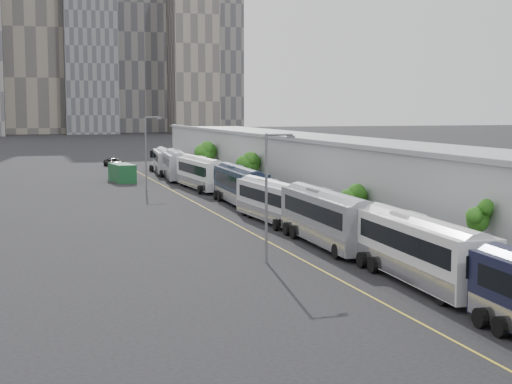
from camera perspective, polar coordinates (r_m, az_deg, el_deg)
name	(u,v)px	position (r m, az deg, el deg)	size (l,w,h in m)	color
sidewalk	(376,229)	(66.48, 8.75, -2.68)	(10.00, 170.00, 0.12)	gray
lane_line	(257,235)	(62.71, 0.05, -3.18)	(0.12, 160.00, 0.02)	gold
depot	(420,187)	(67.86, 11.84, 0.38)	(12.45, 160.40, 7.20)	gray
skyline	(58,5)	(331.30, -14.23, 13.02)	(145.00, 64.00, 120.00)	slate
bus_2	(420,256)	(46.43, 11.85, -4.54)	(3.29, 13.60, 3.95)	silver
bus_3	(328,223)	(58.11, 5.24, -2.24)	(3.14, 14.05, 4.09)	slate
bus_4	(273,205)	(69.73, 1.26, -0.94)	(3.32, 12.83, 3.71)	#B7B8C3
bus_5	(240,189)	(82.26, -1.15, 0.23)	(3.26, 13.87, 4.03)	#151D30
bus_6	(201,176)	(97.80, -4.00, 1.17)	(3.50, 13.99, 4.05)	white
bus_7	(175,167)	(112.17, -5.90, 1.79)	(4.16, 14.13, 4.07)	gray
bus_8	(164,163)	(122.65, -6.70, 2.11)	(3.99, 13.32, 3.83)	#AEB1B9
tree_1	(478,219)	(47.71, 15.83, -1.92)	(1.33, 1.33, 4.43)	black
tree_2	(352,200)	(62.74, 6.97, -0.56)	(2.14, 2.14, 3.98)	black
tree_3	(248,164)	(89.60, -0.62, 2.08)	(2.61, 2.61, 5.14)	black
tree_4	(205,152)	(109.47, -3.73, 2.95)	(2.96, 2.96, 5.58)	black
street_lamp_near	(269,188)	(51.37, 0.96, 0.30)	(2.04, 0.22, 8.52)	#59595E
street_lamp_far	(147,148)	(97.81, -7.91, 3.20)	(2.04, 0.22, 9.10)	#59595E
shipping_container	(122,173)	(109.40, -9.71, 1.38)	(2.44, 6.10, 2.50)	#133F20
suv	(114,162)	(138.26, -10.27, 2.13)	(2.43, 5.27, 1.46)	black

